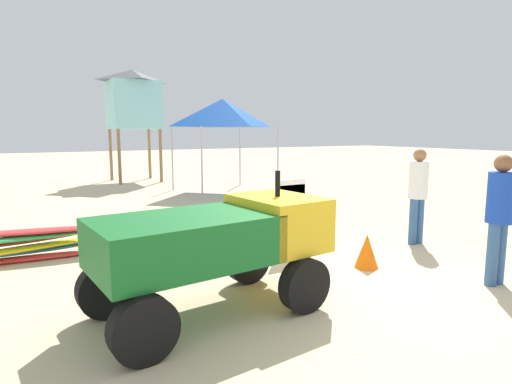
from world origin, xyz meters
TOP-DOWN VIEW (x-y plane):
  - ground at (0.00, 0.00)m, footprint 80.00×80.00m
  - utility_cart at (-1.42, 0.02)m, footprint 2.65×1.50m
  - stacked_plastic_chairs at (0.56, 1.61)m, footprint 0.48×0.48m
  - surfboard_pile at (-3.25, 3.17)m, footprint 2.53×0.78m
  - lifeguard_near_left at (2.75, 0.86)m, footprint 0.32×0.32m
  - lifeguard_near_center at (1.99, -1.00)m, footprint 0.32×0.32m
  - popup_canopy at (2.59, 8.32)m, footprint 2.60×2.60m
  - lifeguard_tower at (0.89, 12.77)m, footprint 1.98×1.98m
  - traffic_cone_near at (1.06, 0.31)m, footprint 0.34×0.34m

SIDE VIEW (x-z plane):
  - ground at x=0.00m, z-range 0.00..0.00m
  - traffic_cone_near at x=1.06m, z-range 0.00..0.49m
  - surfboard_pile at x=-3.25m, z-range 0.01..0.49m
  - stacked_plastic_chairs at x=0.56m, z-range 0.10..1.30m
  - utility_cart at x=-1.42m, z-range 0.03..1.53m
  - lifeguard_near_left at x=2.75m, z-range 0.12..1.78m
  - lifeguard_near_center at x=1.99m, z-range 0.12..1.79m
  - popup_canopy at x=2.59m, z-range 1.04..4.02m
  - lifeguard_tower at x=0.89m, z-range 1.03..5.32m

